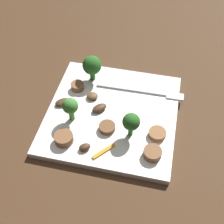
{
  "coord_description": "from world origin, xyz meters",
  "views": [
    {
      "loc": [
        0.08,
        -0.36,
        0.46
      ],
      "look_at": [
        0.0,
        0.0,
        0.01
      ],
      "focal_mm": 47.9,
      "sensor_mm": 36.0,
      "label": 1
    }
  ],
  "objects_px": {
    "plate": "(112,114)",
    "broccoli_floret_0": "(131,122)",
    "sausage_slice_2": "(64,138)",
    "mushroom_3": "(85,147)",
    "sausage_slice_4": "(153,153)",
    "broccoli_floret_2": "(70,107)",
    "fork": "(146,92)",
    "mushroom_1": "(99,110)",
    "mushroom_2": "(63,102)",
    "sausage_slice_3": "(157,134)",
    "pepper_strip_2": "(104,151)",
    "sausage_slice_0": "(77,86)",
    "sausage_slice_1": "(105,127)",
    "broccoli_floret_1": "(92,66)",
    "mushroom_0": "(92,96)"
  },
  "relations": [
    {
      "from": "fork",
      "to": "pepper_strip_2",
      "type": "xyz_separation_m",
      "value": [
        -0.05,
        -0.16,
        -0.0
      ]
    },
    {
      "from": "broccoli_floret_2",
      "to": "sausage_slice_2",
      "type": "xyz_separation_m",
      "value": [
        0.0,
        -0.05,
        -0.03
      ]
    },
    {
      "from": "mushroom_2",
      "to": "pepper_strip_2",
      "type": "xyz_separation_m",
      "value": [
        0.11,
        -0.09,
        -0.0
      ]
    },
    {
      "from": "broccoli_floret_2",
      "to": "mushroom_1",
      "type": "height_order",
      "value": "broccoli_floret_2"
    },
    {
      "from": "sausage_slice_4",
      "to": "mushroom_1",
      "type": "height_order",
      "value": "sausage_slice_4"
    },
    {
      "from": "mushroom_1",
      "to": "sausage_slice_3",
      "type": "bearing_deg",
      "value": -15.52
    },
    {
      "from": "broccoli_floret_2",
      "to": "mushroom_1",
      "type": "relative_size",
      "value": 1.71
    },
    {
      "from": "broccoli_floret_1",
      "to": "mushroom_2",
      "type": "distance_m",
      "value": 0.1
    },
    {
      "from": "sausage_slice_4",
      "to": "sausage_slice_2",
      "type": "bearing_deg",
      "value": -178.67
    },
    {
      "from": "mushroom_3",
      "to": "mushroom_2",
      "type": "bearing_deg",
      "value": 127.36
    },
    {
      "from": "broccoli_floret_0",
      "to": "sausage_slice_2",
      "type": "distance_m",
      "value": 0.12
    },
    {
      "from": "fork",
      "to": "mushroom_3",
      "type": "bearing_deg",
      "value": -119.54
    },
    {
      "from": "fork",
      "to": "mushroom_2",
      "type": "bearing_deg",
      "value": -158.49
    },
    {
      "from": "mushroom_0",
      "to": "pepper_strip_2",
      "type": "bearing_deg",
      "value": -66.3
    },
    {
      "from": "plate",
      "to": "broccoli_floret_1",
      "type": "height_order",
      "value": "broccoli_floret_1"
    },
    {
      "from": "broccoli_floret_1",
      "to": "mushroom_1",
      "type": "xyz_separation_m",
      "value": [
        0.04,
        -0.09,
        -0.03
      ]
    },
    {
      "from": "plate",
      "to": "broccoli_floret_0",
      "type": "relative_size",
      "value": 4.69
    },
    {
      "from": "broccoli_floret_0",
      "to": "mushroom_2",
      "type": "relative_size",
      "value": 1.75
    },
    {
      "from": "mushroom_2",
      "to": "mushroom_1",
      "type": "bearing_deg",
      "value": -3.64
    },
    {
      "from": "broccoli_floret_1",
      "to": "sausage_slice_0",
      "type": "bearing_deg",
      "value": -123.75
    },
    {
      "from": "mushroom_0",
      "to": "mushroom_1",
      "type": "height_order",
      "value": "mushroom_1"
    },
    {
      "from": "sausage_slice_3",
      "to": "sausage_slice_0",
      "type": "bearing_deg",
      "value": 154.56
    },
    {
      "from": "mushroom_0",
      "to": "mushroom_2",
      "type": "bearing_deg",
      "value": -152.61
    },
    {
      "from": "sausage_slice_4",
      "to": "mushroom_1",
      "type": "relative_size",
      "value": 1.05
    },
    {
      "from": "broccoli_floret_0",
      "to": "sausage_slice_1",
      "type": "relative_size",
      "value": 1.74
    },
    {
      "from": "fork",
      "to": "mushroom_1",
      "type": "relative_size",
      "value": 5.9
    },
    {
      "from": "sausage_slice_2",
      "to": "mushroom_1",
      "type": "height_order",
      "value": "sausage_slice_2"
    },
    {
      "from": "sausage_slice_3",
      "to": "mushroom_1",
      "type": "relative_size",
      "value": 1.05
    },
    {
      "from": "sausage_slice_1",
      "to": "mushroom_1",
      "type": "bearing_deg",
      "value": 118.06
    },
    {
      "from": "fork",
      "to": "mushroom_2",
      "type": "height_order",
      "value": "mushroom_2"
    },
    {
      "from": "fork",
      "to": "mushroom_1",
      "type": "xyz_separation_m",
      "value": [
        -0.08,
        -0.07,
        0.0
      ]
    },
    {
      "from": "mushroom_2",
      "to": "sausage_slice_0",
      "type": "bearing_deg",
      "value": 70.05
    },
    {
      "from": "fork",
      "to": "mushroom_1",
      "type": "distance_m",
      "value": 0.11
    },
    {
      "from": "fork",
      "to": "sausage_slice_1",
      "type": "relative_size",
      "value": 5.92
    },
    {
      "from": "sausage_slice_4",
      "to": "mushroom_3",
      "type": "height_order",
      "value": "sausage_slice_4"
    },
    {
      "from": "sausage_slice_1",
      "to": "mushroom_0",
      "type": "bearing_deg",
      "value": 120.9
    },
    {
      "from": "broccoli_floret_1",
      "to": "sausage_slice_1",
      "type": "bearing_deg",
      "value": -65.96
    },
    {
      "from": "sausage_slice_0",
      "to": "sausage_slice_1",
      "type": "distance_m",
      "value": 0.12
    },
    {
      "from": "broccoli_floret_0",
      "to": "pepper_strip_2",
      "type": "distance_m",
      "value": 0.07
    },
    {
      "from": "fork",
      "to": "mushroom_3",
      "type": "xyz_separation_m",
      "value": [
        -0.09,
        -0.16,
        0.0
      ]
    },
    {
      "from": "plate",
      "to": "mushroom_2",
      "type": "relative_size",
      "value": 8.22
    },
    {
      "from": "sausage_slice_4",
      "to": "broccoli_floret_2",
      "type": "bearing_deg",
      "value": 163.34
    },
    {
      "from": "broccoli_floret_0",
      "to": "broccoli_floret_2",
      "type": "height_order",
      "value": "same"
    },
    {
      "from": "broccoli_floret_2",
      "to": "fork",
      "type": "bearing_deg",
      "value": 37.5
    },
    {
      "from": "sausage_slice_4",
      "to": "sausage_slice_3",
      "type": "bearing_deg",
      "value": 86.01
    },
    {
      "from": "plate",
      "to": "mushroom_1",
      "type": "distance_m",
      "value": 0.03
    },
    {
      "from": "sausage_slice_2",
      "to": "mushroom_2",
      "type": "bearing_deg",
      "value": 109.93
    },
    {
      "from": "fork",
      "to": "broccoli_floret_1",
      "type": "xyz_separation_m",
      "value": [
        -0.12,
        0.02,
        0.04
      ]
    },
    {
      "from": "fork",
      "to": "sausage_slice_1",
      "type": "height_order",
      "value": "sausage_slice_1"
    },
    {
      "from": "sausage_slice_2",
      "to": "mushroom_3",
      "type": "xyz_separation_m",
      "value": [
        0.04,
        -0.01,
        -0.0
      ]
    }
  ]
}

